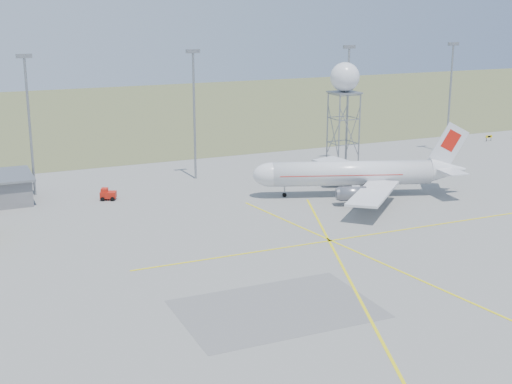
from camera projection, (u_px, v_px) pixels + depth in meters
name	position (u px, v px, depth m)	size (l,w,h in m)	color
grass_strip	(137.00, 112.00, 184.05)	(400.00, 120.00, 0.03)	#536437
mast_a	(29.00, 114.00, 101.86)	(2.20, 0.50, 20.50)	gray
mast_b	(194.00, 104.00, 111.71)	(2.20, 0.50, 20.50)	gray
mast_c	(348.00, 95.00, 122.74)	(2.20, 0.50, 20.50)	gray
mast_d	(450.00, 89.00, 131.41)	(2.20, 0.50, 20.50)	gray
taxi_sign_near	(489.00, 137.00, 145.72)	(1.60, 0.17, 1.20)	black
airliner_main	(355.00, 174.00, 103.78)	(30.76, 28.95, 10.76)	silver
radar_tower	(344.00, 109.00, 120.36)	(4.94, 4.94, 17.88)	gray
baggage_tug	(108.00, 195.00, 102.20)	(2.59, 2.41, 1.71)	#B7190D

